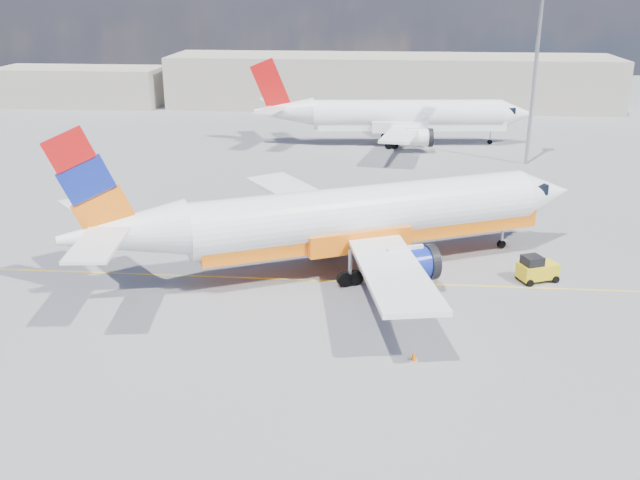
# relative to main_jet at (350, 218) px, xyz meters

# --- Properties ---
(ground) EXTENTS (240.00, 240.00, 0.00)m
(ground) POSITION_rel_main_jet_xyz_m (-1.96, -5.22, -3.77)
(ground) COLOR slate
(ground) RESTS_ON ground
(taxi_line) EXTENTS (70.00, 0.15, 0.01)m
(taxi_line) POSITION_rel_main_jet_xyz_m (-1.96, -2.22, -3.76)
(taxi_line) COLOR yellow
(taxi_line) RESTS_ON ground
(terminal_main) EXTENTS (70.00, 14.00, 8.00)m
(terminal_main) POSITION_rel_main_jet_xyz_m (3.04, 69.78, 0.23)
(terminal_main) COLOR #AAA292
(terminal_main) RESTS_ON ground
(terminal_annex) EXTENTS (26.00, 10.00, 6.00)m
(terminal_annex) POSITION_rel_main_jet_xyz_m (-46.96, 66.78, -0.77)
(terminal_annex) COLOR #AAA292
(terminal_annex) RESTS_ON ground
(main_jet) EXTENTS (36.55, 27.48, 11.31)m
(main_jet) POSITION_rel_main_jet_xyz_m (0.00, 0.00, 0.00)
(main_jet) COLOR white
(main_jet) RESTS_ON ground
(second_jet) EXTENTS (34.64, 27.29, 10.51)m
(second_jet) POSITION_rel_main_jet_xyz_m (3.88, 41.13, -0.27)
(second_jet) COLOR white
(second_jet) RESTS_ON ground
(gse_tug) EXTENTS (2.91, 2.43, 1.83)m
(gse_tug) POSITION_rel_main_jet_xyz_m (12.58, -1.01, -2.90)
(gse_tug) COLOR black
(gse_tug) RESTS_ON ground
(traffic_cone) EXTENTS (0.41, 0.41, 0.57)m
(traffic_cone) POSITION_rel_main_jet_xyz_m (4.03, -12.54, -3.49)
(traffic_cone) COLOR white
(traffic_cone) RESTS_ON ground
(floodlight_mast) EXTENTS (1.37, 1.37, 18.82)m
(floodlight_mast) POSITION_rel_main_jet_xyz_m (17.92, 32.36, 7.51)
(floodlight_mast) COLOR #9E9EA6
(floodlight_mast) RESTS_ON ground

